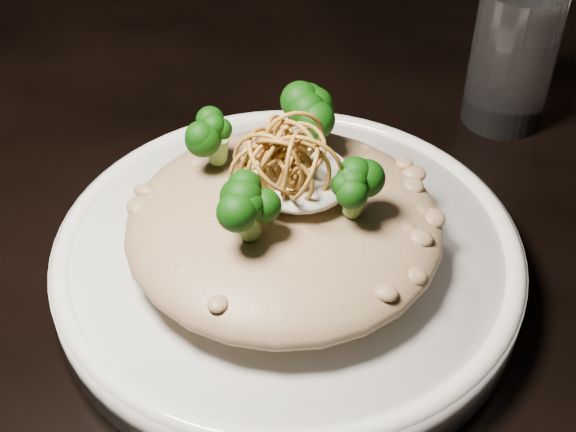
# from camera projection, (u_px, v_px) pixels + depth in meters

# --- Properties ---
(table) EXTENTS (1.10, 0.80, 0.75)m
(table) POSITION_uv_depth(u_px,v_px,m) (376.00, 306.00, 0.62)
(table) COLOR black
(table) RESTS_ON ground
(plate) EXTENTS (0.30, 0.30, 0.03)m
(plate) POSITION_uv_depth(u_px,v_px,m) (288.00, 261.00, 0.52)
(plate) COLOR white
(plate) RESTS_ON table
(risotto) EXTENTS (0.19, 0.19, 0.04)m
(risotto) POSITION_uv_depth(u_px,v_px,m) (284.00, 224.00, 0.49)
(risotto) COLOR brown
(risotto) RESTS_ON plate
(broccoli) EXTENTS (0.12, 0.12, 0.05)m
(broccoli) POSITION_uv_depth(u_px,v_px,m) (293.00, 162.00, 0.46)
(broccoli) COLOR black
(broccoli) RESTS_ON risotto
(cheese) EXTENTS (0.06, 0.06, 0.02)m
(cheese) POSITION_uv_depth(u_px,v_px,m) (299.00, 177.00, 0.48)
(cheese) COLOR white
(cheese) RESTS_ON risotto
(shallots) EXTENTS (0.05, 0.05, 0.03)m
(shallots) POSITION_uv_depth(u_px,v_px,m) (287.00, 148.00, 0.46)
(shallots) COLOR olive
(shallots) RESTS_ON cheese
(drinking_glass) EXTENTS (0.07, 0.07, 0.12)m
(drinking_glass) POSITION_uv_depth(u_px,v_px,m) (513.00, 57.00, 0.63)
(drinking_glass) COLOR white
(drinking_glass) RESTS_ON table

